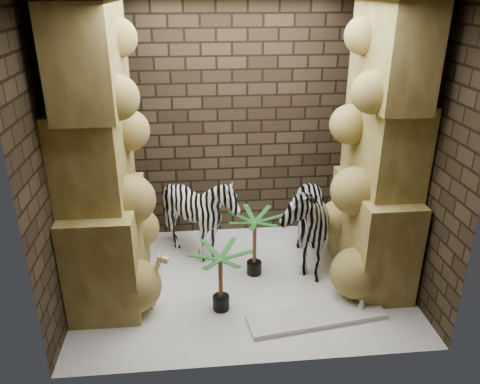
{
  "coord_description": "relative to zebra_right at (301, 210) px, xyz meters",
  "views": [
    {
      "loc": [
        -0.47,
        -4.41,
        3.03
      ],
      "look_at": [
        -0.01,
        0.15,
        1.03
      ],
      "focal_mm": 35.52,
      "sensor_mm": 36.0,
      "label": 1
    }
  ],
  "objects": [
    {
      "name": "wall_left",
      "position": [
        -2.46,
        -0.37,
        0.82
      ],
      "size": [
        0.0,
        3.0,
        3.0
      ],
      "primitive_type": "plane",
      "rotation": [
        1.57,
        0.0,
        1.57
      ],
      "color": "black",
      "rests_on": "ground"
    },
    {
      "name": "giraffe_toy",
      "position": [
        -1.75,
        -0.7,
        -0.34
      ],
      "size": [
        0.36,
        0.22,
        0.67
      ],
      "primitive_type": null,
      "rotation": [
        0.0,
        0.0,
        -0.32
      ],
      "color": "beige",
      "rests_on": "floor"
    },
    {
      "name": "palm_back",
      "position": [
        -0.98,
        -0.82,
        -0.33
      ],
      "size": [
        0.36,
        0.36,
        0.69
      ],
      "primitive_type": null,
      "color": "#154618",
      "rests_on": "floor"
    },
    {
      "name": "zebra_left",
      "position": [
        -1.16,
        0.22,
        -0.17
      ],
      "size": [
        0.9,
        1.12,
        1.01
      ],
      "primitive_type": "imported",
      "rotation": [
        0.0,
        0.0,
        -0.01
      ],
      "color": "white",
      "rests_on": "floor"
    },
    {
      "name": "rock_pillar_right",
      "position": [
        0.71,
        -0.37,
        0.82
      ],
      "size": [
        0.58,
        1.25,
        3.0
      ],
      "primitive_type": null,
      "color": "tan",
      "rests_on": "floor"
    },
    {
      "name": "floor",
      "position": [
        -0.71,
        -0.37,
        -0.68
      ],
      "size": [
        3.5,
        3.5,
        0.0
      ],
      "primitive_type": "plane",
      "color": "white",
      "rests_on": "ground"
    },
    {
      "name": "wall_back",
      "position": [
        -0.71,
        0.88,
        0.82
      ],
      "size": [
        3.5,
        0.0,
        3.5
      ],
      "primitive_type": "plane",
      "rotation": [
        1.57,
        0.0,
        0.0
      ],
      "color": "black",
      "rests_on": "ground"
    },
    {
      "name": "wall_front",
      "position": [
        -0.71,
        -1.62,
        0.82
      ],
      "size": [
        3.5,
        0.0,
        3.5
      ],
      "primitive_type": "plane",
      "rotation": [
        -1.57,
        0.0,
        0.0
      ],
      "color": "black",
      "rests_on": "ground"
    },
    {
      "name": "surfboard",
      "position": [
        -0.05,
        -1.08,
        -0.65
      ],
      "size": [
        1.41,
        0.53,
        0.05
      ],
      "primitive_type": "cube",
      "rotation": [
        0.0,
        0.0,
        0.14
      ],
      "color": "silver",
      "rests_on": "floor"
    },
    {
      "name": "wall_right",
      "position": [
        1.04,
        -0.37,
        0.82
      ],
      "size": [
        0.0,
        3.0,
        3.0
      ],
      "primitive_type": "plane",
      "rotation": [
        1.57,
        0.0,
        -1.57
      ],
      "color": "black",
      "rests_on": "ground"
    },
    {
      "name": "palm_front",
      "position": [
        -0.56,
        -0.21,
        -0.3
      ],
      "size": [
        0.36,
        0.36,
        0.76
      ],
      "primitive_type": null,
      "color": "#154618",
      "rests_on": "floor"
    },
    {
      "name": "zebra_right",
      "position": [
        0.0,
        0.0,
        0.0
      ],
      "size": [
        0.72,
        1.2,
        1.35
      ],
      "primitive_type": "imported",
      "rotation": [
        0.0,
        0.0,
        -0.09
      ],
      "color": "white",
      "rests_on": "floor"
    },
    {
      "name": "rock_pillar_left",
      "position": [
        -2.11,
        -0.37,
        0.82
      ],
      "size": [
        0.68,
        1.3,
        3.0
      ],
      "primitive_type": null,
      "color": "tan",
      "rests_on": "floor"
    }
  ]
}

